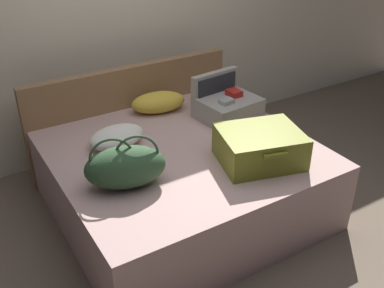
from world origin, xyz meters
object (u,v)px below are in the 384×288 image
at_px(hard_case_large, 260,147).
at_px(duffel_bag, 125,167).
at_px(hard_case_medium, 227,105).
at_px(pillow_near_headboard, 158,102).
at_px(bed, 183,180).
at_px(pillow_center_head, 117,137).

relative_size(hard_case_large, duffel_bag, 1.13).
bearing_deg(hard_case_medium, pillow_near_headboard, 131.30).
xyz_separation_m(bed, pillow_center_head, (-0.38, 0.30, 0.34)).
distance_m(bed, hard_case_medium, 0.73).
xyz_separation_m(hard_case_large, hard_case_medium, (0.21, 0.68, -0.00)).
height_order(hard_case_medium, pillow_center_head, hard_case_medium).
bearing_deg(bed, duffel_bag, -158.37).
xyz_separation_m(hard_case_large, pillow_near_headboard, (-0.22, 1.07, -0.03)).
distance_m(hard_case_large, duffel_bag, 0.93).
relative_size(pillow_near_headboard, pillow_center_head, 1.08).
relative_size(hard_case_large, pillow_center_head, 1.52).
xyz_separation_m(hard_case_large, pillow_center_head, (-0.74, 0.72, -0.05)).
height_order(bed, duffel_bag, duffel_bag).
bearing_deg(hard_case_large, duffel_bag, -177.54).
distance_m(duffel_bag, pillow_near_headboard, 1.11).
relative_size(bed, hard_case_medium, 3.66).
height_order(duffel_bag, pillow_near_headboard, duffel_bag).
bearing_deg(hard_case_large, pillow_center_head, 151.44).
bearing_deg(pillow_near_headboard, hard_case_medium, -42.72).
bearing_deg(hard_case_medium, hard_case_large, -113.22).
xyz_separation_m(hard_case_medium, duffel_bag, (-1.11, -0.47, 0.03)).
bearing_deg(bed, hard_case_medium, 24.25).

